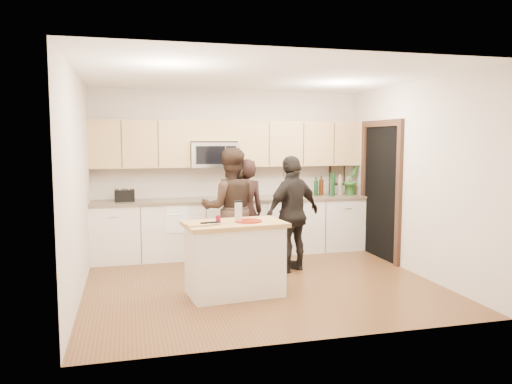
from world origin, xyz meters
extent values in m
plane|color=brown|center=(0.00, 0.00, 0.00)|extent=(4.50, 4.50, 0.00)
cube|color=beige|center=(0.00, 2.00, 1.35)|extent=(4.50, 0.02, 2.70)
cube|color=beige|center=(0.00, -2.00, 1.35)|extent=(4.50, 0.02, 2.70)
cube|color=beige|center=(-2.25, 0.00, 1.35)|extent=(0.02, 4.00, 2.70)
cube|color=beige|center=(2.25, 0.00, 1.35)|extent=(0.02, 4.00, 2.70)
cube|color=white|center=(0.00, 0.00, 2.70)|extent=(4.50, 4.00, 0.02)
cube|color=silver|center=(0.00, 1.69, 0.45)|extent=(4.50, 0.62, 0.90)
cube|color=#7D6C53|center=(0.00, 1.68, 0.92)|extent=(4.50, 0.66, 0.04)
cube|color=tan|center=(-1.48, 1.83, 1.83)|extent=(1.55, 0.33, 0.75)
cube|color=tan|center=(1.17, 1.83, 1.83)|extent=(2.17, 0.33, 0.75)
cube|color=tan|center=(-0.31, 1.83, 2.04)|extent=(0.78, 0.33, 0.33)
cube|color=silver|center=(-0.31, 1.80, 1.65)|extent=(0.76, 0.40, 0.40)
cube|color=black|center=(-0.39, 1.60, 1.65)|extent=(0.47, 0.01, 0.29)
cube|color=black|center=(-0.06, 1.60, 1.65)|extent=(0.17, 0.01, 0.29)
cube|color=black|center=(2.24, 0.90, 1.05)|extent=(0.02, 1.05, 2.10)
cube|color=#331E13|center=(2.22, 0.33, 1.05)|extent=(0.06, 0.10, 2.10)
cube|color=#331E13|center=(2.22, 1.48, 1.05)|extent=(0.06, 0.10, 2.10)
cube|color=#331E13|center=(2.22, 0.90, 2.15)|extent=(0.06, 1.25, 0.10)
cube|color=black|center=(1.95, 1.99, 1.28)|extent=(0.30, 0.03, 0.38)
cube|color=tan|center=(1.95, 1.97, 1.28)|extent=(0.24, 0.00, 0.32)
cube|color=white|center=(-0.95, 1.38, 0.70)|extent=(0.34, 0.01, 0.48)
cube|color=white|center=(-0.95, 1.67, 0.94)|extent=(0.34, 0.60, 0.01)
cube|color=silver|center=(-0.43, -0.43, 0.42)|extent=(1.16, 0.75, 0.85)
cube|color=#A87C46|center=(-0.43, -0.43, 0.88)|extent=(1.26, 0.82, 0.05)
cylinder|color=maroon|center=(-0.26, -0.44, 0.91)|extent=(0.33, 0.33, 0.02)
cube|color=silver|center=(-0.38, -0.42, 1.03)|extent=(0.08, 0.06, 0.22)
cube|color=black|center=(-0.38, -0.42, 1.15)|extent=(0.10, 0.06, 0.02)
cylinder|color=maroon|center=(-0.64, -0.46, 0.95)|extent=(0.06, 0.06, 0.09)
cube|color=#A87C46|center=(-0.90, -0.58, 0.91)|extent=(0.27, 0.20, 0.02)
cube|color=black|center=(-0.75, -0.55, 0.93)|extent=(0.23, 0.06, 0.02)
cube|color=silver|center=(-0.68, -0.58, 0.92)|extent=(0.21, 0.04, 0.01)
cube|color=black|center=(-1.73, 1.67, 1.03)|extent=(0.30, 0.21, 0.19)
cube|color=silver|center=(-1.80, 1.67, 1.13)|extent=(0.03, 0.15, 0.00)
cube|color=silver|center=(-1.66, 1.67, 1.13)|extent=(0.03, 0.15, 0.00)
cylinder|color=black|center=(1.44, 1.68, 1.10)|extent=(0.07, 0.07, 0.32)
cylinder|color=#321809|center=(1.55, 1.74, 1.11)|extent=(0.08, 0.08, 0.33)
cylinder|color=tan|center=(1.73, 1.65, 1.11)|extent=(0.07, 0.07, 0.34)
cylinder|color=black|center=(1.74, 1.77, 1.13)|extent=(0.07, 0.07, 0.38)
cylinder|color=tan|center=(1.91, 1.76, 1.12)|extent=(0.07, 0.07, 0.35)
cylinder|color=black|center=(1.70, 1.57, 1.15)|extent=(0.07, 0.07, 0.42)
imported|color=#316829|center=(2.10, 1.72, 1.20)|extent=(0.36, 0.36, 0.51)
imported|color=black|center=(0.03, 1.01, 0.80)|extent=(0.62, 0.43, 1.61)
imported|color=black|center=(-0.22, 0.88, 0.89)|extent=(0.94, 0.77, 1.78)
imported|color=black|center=(0.61, 0.48, 0.84)|extent=(1.06, 0.80, 1.67)
camera|label=1|loc=(-1.66, -6.26, 1.89)|focal=35.00mm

